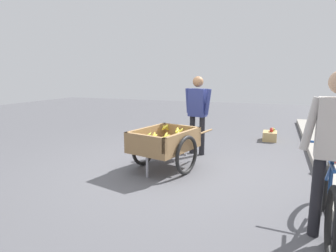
{
  "coord_description": "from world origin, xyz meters",
  "views": [
    {
      "loc": [
        4.33,
        1.63,
        1.59
      ],
      "look_at": [
        0.01,
        -0.04,
        0.75
      ],
      "focal_mm": 30.27,
      "sensor_mm": 36.0,
      "label": 1
    }
  ],
  "objects_px": {
    "vendor_person": "(198,109)",
    "cyclist_person": "(335,141)",
    "plastic_bucket": "(147,145)",
    "fruit_cart": "(164,144)",
    "bicycle": "(327,198)",
    "apple_crate": "(270,136)",
    "fire_hydrant": "(334,149)"
  },
  "relations": [
    {
      "from": "plastic_bucket",
      "to": "apple_crate",
      "type": "height_order",
      "value": "apple_crate"
    },
    {
      "from": "fruit_cart",
      "to": "fire_hydrant",
      "type": "distance_m",
      "value": 2.91
    },
    {
      "from": "fire_hydrant",
      "to": "cyclist_person",
      "type": "bearing_deg",
      "value": -10.14
    },
    {
      "from": "fire_hydrant",
      "to": "plastic_bucket",
      "type": "relative_size",
      "value": 2.54
    },
    {
      "from": "cyclist_person",
      "to": "apple_crate",
      "type": "distance_m",
      "value": 4.39
    },
    {
      "from": "fire_hydrant",
      "to": "plastic_bucket",
      "type": "xyz_separation_m",
      "value": [
        0.1,
        -3.51,
        -0.22
      ]
    },
    {
      "from": "vendor_person",
      "to": "apple_crate",
      "type": "relative_size",
      "value": 3.55
    },
    {
      "from": "vendor_person",
      "to": "apple_crate",
      "type": "height_order",
      "value": "vendor_person"
    },
    {
      "from": "vendor_person",
      "to": "bicycle",
      "type": "height_order",
      "value": "vendor_person"
    },
    {
      "from": "fruit_cart",
      "to": "plastic_bucket",
      "type": "distance_m",
      "value": 1.33
    },
    {
      "from": "fruit_cart",
      "to": "cyclist_person",
      "type": "bearing_deg",
      "value": 59.3
    },
    {
      "from": "vendor_person",
      "to": "bicycle",
      "type": "bearing_deg",
      "value": 40.97
    },
    {
      "from": "bicycle",
      "to": "cyclist_person",
      "type": "distance_m",
      "value": 0.65
    },
    {
      "from": "fruit_cart",
      "to": "vendor_person",
      "type": "relative_size",
      "value": 1.14
    },
    {
      "from": "fire_hydrant",
      "to": "apple_crate",
      "type": "height_order",
      "value": "fire_hydrant"
    },
    {
      "from": "fruit_cart",
      "to": "fire_hydrant",
      "type": "relative_size",
      "value": 2.66
    },
    {
      "from": "cyclist_person",
      "to": "fruit_cart",
      "type": "bearing_deg",
      "value": -120.7
    },
    {
      "from": "plastic_bucket",
      "to": "bicycle",
      "type": "bearing_deg",
      "value": 54.48
    },
    {
      "from": "vendor_person",
      "to": "cyclist_person",
      "type": "relative_size",
      "value": 0.95
    },
    {
      "from": "bicycle",
      "to": "cyclist_person",
      "type": "xyz_separation_m",
      "value": [
        0.15,
        -0.01,
        0.63
      ]
    },
    {
      "from": "fire_hydrant",
      "to": "plastic_bucket",
      "type": "distance_m",
      "value": 3.51
    },
    {
      "from": "bicycle",
      "to": "plastic_bucket",
      "type": "relative_size",
      "value": 6.29
    },
    {
      "from": "fruit_cart",
      "to": "bicycle",
      "type": "relative_size",
      "value": 1.07
    },
    {
      "from": "fire_hydrant",
      "to": "apple_crate",
      "type": "relative_size",
      "value": 1.52
    },
    {
      "from": "cyclist_person",
      "to": "plastic_bucket",
      "type": "relative_size",
      "value": 6.2
    },
    {
      "from": "vendor_person",
      "to": "fire_hydrant",
      "type": "height_order",
      "value": "vendor_person"
    },
    {
      "from": "bicycle",
      "to": "apple_crate",
      "type": "relative_size",
      "value": 3.77
    },
    {
      "from": "fire_hydrant",
      "to": "apple_crate",
      "type": "xyz_separation_m",
      "value": [
        -1.81,
        -1.08,
        -0.21
      ]
    },
    {
      "from": "vendor_person",
      "to": "fire_hydrant",
      "type": "bearing_deg",
      "value": 89.69
    },
    {
      "from": "bicycle",
      "to": "plastic_bucket",
      "type": "height_order",
      "value": "bicycle"
    },
    {
      "from": "vendor_person",
      "to": "bicycle",
      "type": "relative_size",
      "value": 0.94
    },
    {
      "from": "cyclist_person",
      "to": "fire_hydrant",
      "type": "distance_m",
      "value": 2.57
    }
  ]
}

